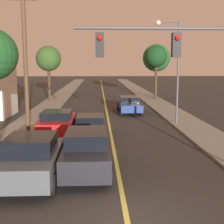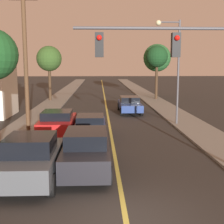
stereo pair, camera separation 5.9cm
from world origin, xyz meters
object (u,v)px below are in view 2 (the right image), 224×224
Objects in this scene: car_near_lane_front at (87,150)px; car_near_lane_second at (90,126)px; car_far_oncoming at (130,104)px; utility_pole_left at (26,60)px; tree_right_far at (157,58)px; traffic_signal_mast at (184,63)px; car_outer_lane_second at (58,123)px; streetlamp_right at (173,58)px; tree_left_far at (49,59)px; tree_right_near at (157,57)px; car_outer_lane_front at (32,158)px.

car_near_lane_front is 1.10× the size of car_near_lane_second.
car_far_oncoming is (3.16, 9.14, 0.03)m from car_near_lane_second.
utility_pole_left is at bearing 167.81° from car_near_lane_second.
utility_pole_left is at bearing 119.72° from car_near_lane_front.
car_near_lane_second is at bearing -109.88° from tree_right_far.
car_near_lane_front is 5.05m from traffic_signal_mast.
car_outer_lane_second is at bearing 60.20° from car_far_oncoming.
car_far_oncoming is at bearing 112.64° from streetlamp_right.
tree_left_far is (-3.14, 17.71, 3.93)m from car_outer_lane_second.
tree_right_near is at bearing 73.51° from car_near_lane_front.
utility_pole_left is (-1.81, 7.56, 3.55)m from car_outer_lane_front.
traffic_signal_mast reaches higher than car_far_oncoming.
car_outer_lane_front is at bearing -151.12° from car_near_lane_front.
car_near_lane_second is 5.32m from utility_pole_left.
tree_right_far reaches higher than car_near_lane_front.
tree_left_far is (-1.33, 17.19, 0.32)m from utility_pole_left.
tree_right_far reaches higher than tree_left_far.
car_near_lane_front is at bearing 28.88° from car_outer_lane_front.
streetlamp_right is at bearing 16.34° from utility_pole_left.
tree_right_near is (9.15, 18.50, 4.18)m from car_outer_lane_second.
utility_pole_left is at bearing -121.37° from tree_right_near.
car_outer_lane_second is at bearing 132.87° from traffic_signal_mast.
car_near_lane_second is 7.74m from traffic_signal_mast.
streetlamp_right is (5.51, 9.22, 3.74)m from car_near_lane_front.
utility_pole_left is at bearing 103.48° from car_outer_lane_front.
tree_right_near is 2.70m from tree_right_far.
car_near_lane_front is 0.72× the size of tree_right_far.
car_outer_lane_front reaches higher than car_far_oncoming.
car_near_lane_front is 0.77× the size of tree_left_far.
tree_left_far reaches higher than car_near_lane_front.
tree_right_near is 0.95× the size of tree_right_far.
utility_pole_left reaches higher than tree_right_far.
tree_left_far is (-3.14, 24.75, 3.87)m from car_outer_lane_front.
car_near_lane_front is at bearing -60.28° from utility_pole_left.
car_far_oncoming is 15.34m from traffic_signal_mast.
utility_pole_left is at bearing 164.18° from car_outer_lane_second.
car_near_lane_second is at bearing 70.92° from car_far_oncoming.
car_near_lane_front is at bearing -105.93° from tree_right_far.
car_outer_lane_second is 0.60× the size of streetlamp_right.
car_outer_lane_front is at bearing -109.71° from tree_right_near.
car_near_lane_second is at bearing -12.19° from utility_pole_left.
car_near_lane_front is 2.18m from car_outer_lane_front.
car_near_lane_second is 1.93m from car_outer_lane_second.
streetlamp_right is 17.92m from tree_left_far.
traffic_signal_mast is at bearing -98.40° from tree_right_far.
tree_right_near is at bearing 63.67° from car_outer_lane_second.
streetlamp_right reaches higher than car_outer_lane_front.
utility_pole_left reaches higher than tree_right_near.
tree_right_far is at bearing 82.87° from streetlamp_right.
streetlamp_right is (2.35, -5.63, 3.86)m from car_far_oncoming.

